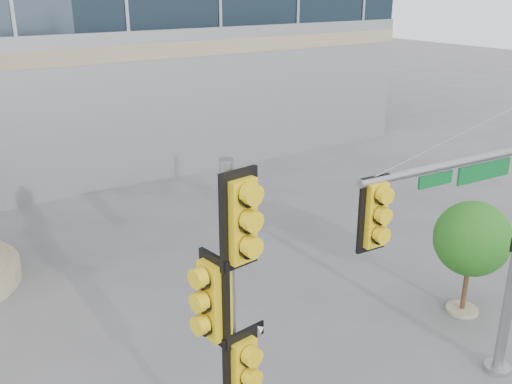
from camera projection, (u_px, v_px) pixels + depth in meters
main_signal_pole at (487, 221)px, 10.27m from camera, size 4.55×0.71×5.87m
secondary_signal_pole at (231, 316)px, 8.06m from camera, size 0.99×0.72×5.53m
street_tree at (472, 241)px, 13.58m from camera, size 1.85×1.81×2.89m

